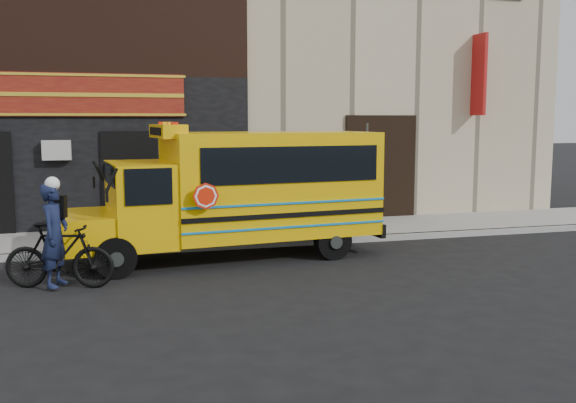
{
  "coord_description": "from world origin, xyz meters",
  "views": [
    {
      "loc": [
        -3.74,
        -12.02,
        3.01
      ],
      "look_at": [
        0.15,
        1.85,
        1.18
      ],
      "focal_mm": 40.0,
      "sensor_mm": 36.0,
      "label": 1
    }
  ],
  "objects_px": {
    "cyclist": "(55,238)",
    "sign_pole": "(367,175)",
    "school_bus": "(241,189)",
    "bicycle": "(59,256)"
  },
  "relations": [
    {
      "from": "sign_pole",
      "to": "cyclist",
      "type": "relative_size",
      "value": 1.57
    },
    {
      "from": "school_bus",
      "to": "cyclist",
      "type": "distance_m",
      "value": 4.17
    },
    {
      "from": "bicycle",
      "to": "sign_pole",
      "type": "bearing_deg",
      "value": -50.84
    },
    {
      "from": "school_bus",
      "to": "sign_pole",
      "type": "distance_m",
      "value": 3.75
    },
    {
      "from": "school_bus",
      "to": "cyclist",
      "type": "relative_size",
      "value": 3.81
    },
    {
      "from": "sign_pole",
      "to": "bicycle",
      "type": "bearing_deg",
      "value": -156.98
    },
    {
      "from": "sign_pole",
      "to": "cyclist",
      "type": "xyz_separation_m",
      "value": [
        -7.25,
        -3.07,
        -0.69
      ]
    },
    {
      "from": "sign_pole",
      "to": "bicycle",
      "type": "relative_size",
      "value": 1.48
    },
    {
      "from": "cyclist",
      "to": "sign_pole",
      "type": "bearing_deg",
      "value": -47.22
    },
    {
      "from": "bicycle",
      "to": "cyclist",
      "type": "distance_m",
      "value": 0.34
    }
  ]
}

